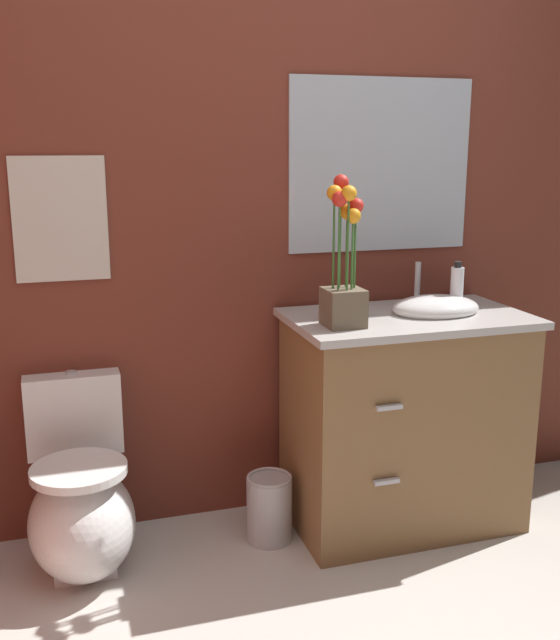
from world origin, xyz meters
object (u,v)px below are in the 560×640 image
flower_vase (344,274)px  wall_poster (60,219)px  trash_bin (269,507)px  wall_mirror (381,165)px  vanity_cabinet (404,417)px  toilet (81,506)px  soap_bottle (457,288)px

flower_vase → wall_poster: bearing=158.2°
trash_bin → wall_mirror: size_ratio=0.34×
vanity_cabinet → wall_mirror: 1.04m
toilet → wall_poster: wall_poster is taller
vanity_cabinet → trash_bin: bearing=179.3°
trash_bin → wall_poster: bearing=158.1°
vanity_cabinet → wall_poster: size_ratio=2.31×
wall_poster → wall_mirror: 1.30m
wall_poster → toilet: bearing=-90.0°
vanity_cabinet → trash_bin: vanity_cabinet is taller
trash_bin → wall_mirror: wall_mirror is taller
toilet → vanity_cabinet: (1.29, -0.03, 0.21)m
wall_mirror → toilet: bearing=-168.2°
soap_bottle → wall_poster: 1.56m
toilet → flower_vase: bearing=-7.1°
flower_vase → wall_poster: size_ratio=1.20×
flower_vase → trash_bin: (-0.26, 0.10, -0.94)m
wall_poster → wall_mirror: wall_mirror is taller
toilet → vanity_cabinet: bearing=-1.2°
soap_bottle → wall_mirror: size_ratio=0.25×
vanity_cabinet → soap_bottle: soap_bottle is taller
flower_vase → wall_poster: 1.06m
trash_bin → wall_poster: 1.37m
vanity_cabinet → flower_vase: 0.71m
trash_bin → toilet: bearing=178.4°
vanity_cabinet → toilet: bearing=178.8°
toilet → wall_poster: size_ratio=1.50×
trash_bin → wall_poster: wall_poster is taller
flower_vase → soap_bottle: (0.53, 0.11, -0.10)m
trash_bin → wall_mirror: 1.46m
soap_bottle → trash_bin: bearing=-179.3°
toilet → wall_poster: bearing=90.0°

